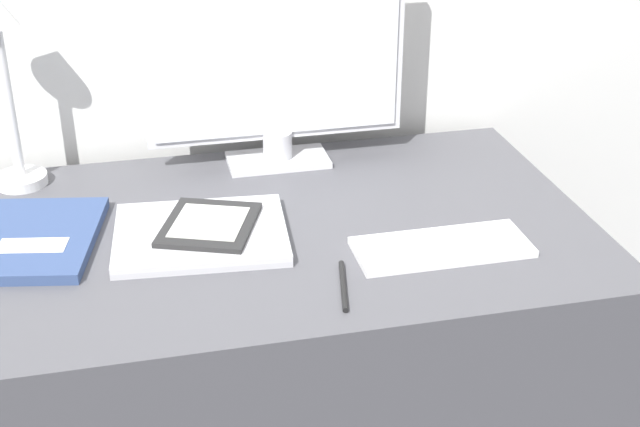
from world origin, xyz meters
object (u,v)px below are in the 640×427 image
at_px(notebook, 34,239).
at_px(pen, 343,286).
at_px(monitor, 275,58).
at_px(laptop, 201,234).
at_px(desk_lamp, 3,67).
at_px(keyboard, 442,247).
at_px(ereader, 209,224).

bearing_deg(notebook, pen, -28.26).
xyz_separation_m(monitor, notebook, (-0.47, -0.25, -0.21)).
height_order(monitor, notebook, monitor).
distance_m(laptop, desk_lamp, 0.49).
bearing_deg(desk_lamp, laptop, -43.74).
height_order(keyboard, pen, keyboard).
height_order(laptop, pen, laptop).
distance_m(ereader, desk_lamp, 0.49).
xyz_separation_m(keyboard, ereader, (-0.37, 0.13, 0.02)).
bearing_deg(desk_lamp, ereader, -41.90).
xyz_separation_m(keyboard, pen, (-0.19, -0.08, -0.00)).
height_order(laptop, desk_lamp, desk_lamp).
xyz_separation_m(laptop, ereader, (0.02, 0.00, 0.02)).
xyz_separation_m(ereader, notebook, (-0.29, 0.04, -0.02)).
relative_size(keyboard, desk_lamp, 0.78).
relative_size(monitor, keyboard, 1.74).
relative_size(notebook, pen, 2.22).
distance_m(monitor, laptop, 0.41).
height_order(desk_lamp, pen, desk_lamp).
bearing_deg(keyboard, monitor, 115.46).
bearing_deg(notebook, ereader, -8.57).
bearing_deg(laptop, pen, -46.17).
bearing_deg(notebook, laptop, -9.94).
height_order(desk_lamp, notebook, desk_lamp).
relative_size(desk_lamp, pen, 2.71).
bearing_deg(pen, monitor, 91.21).
xyz_separation_m(keyboard, laptop, (-0.39, 0.13, 0.00)).
xyz_separation_m(keyboard, desk_lamp, (-0.71, 0.43, 0.23)).
bearing_deg(monitor, pen, -88.79).
bearing_deg(desk_lamp, monitor, -0.81).
bearing_deg(ereader, laptop, -164.33).
distance_m(monitor, keyboard, 0.52).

